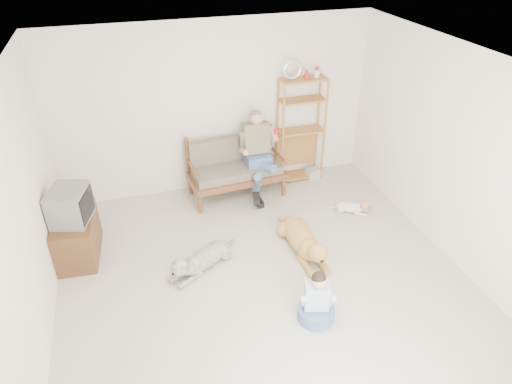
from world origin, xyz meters
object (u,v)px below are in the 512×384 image
object	(u,v)px
loveseat	(235,166)
tv_stand	(76,237)
etagere	(301,129)
golden_retriever	(304,241)

from	to	relation	value
loveseat	tv_stand	world-z (taller)	loveseat
etagere	loveseat	bearing A→B (deg)	-172.04
tv_stand	golden_retriever	distance (m)	3.02
loveseat	golden_retriever	distance (m)	1.86
golden_retriever	etagere	bearing A→B (deg)	69.30
etagere	tv_stand	size ratio (longest dim) A/B	2.19
loveseat	tv_stand	xyz separation A→B (m)	(-2.43, -0.95, -0.19)
loveseat	etagere	bearing A→B (deg)	3.69
loveseat	tv_stand	bearing A→B (deg)	-162.99
etagere	tv_stand	distance (m)	3.81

